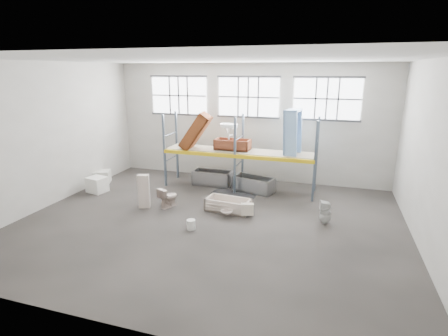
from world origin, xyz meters
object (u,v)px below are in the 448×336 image
at_px(steel_tub_left, 213,178).
at_px(rust_tub_flat, 233,144).
at_px(steel_tub_right, 254,184).
at_px(bathtub_beige, 228,205).
at_px(toilet_white, 325,212).
at_px(blue_tub_upright, 293,133).
at_px(cistern_tall, 144,191).
at_px(bucket, 191,225).
at_px(carton_near, 97,185).
at_px(toilet_beige, 168,197).

xyz_separation_m(steel_tub_left, rust_tub_flat, (0.91, -0.12, 1.52)).
bearing_deg(rust_tub_flat, steel_tub_right, -13.13).
bearing_deg(bathtub_beige, rust_tub_flat, 108.88).
xyz_separation_m(toilet_white, blue_tub_upright, (-1.43, 2.58, 2.01)).
height_order(bathtub_beige, steel_tub_left, steel_tub_left).
distance_m(cistern_tall, blue_tub_upright, 5.89).
distance_m(steel_tub_right, rust_tub_flat, 1.82).
xyz_separation_m(bathtub_beige, blue_tub_upright, (1.80, 2.47, 2.17)).
distance_m(toilet_white, bucket, 4.22).
xyz_separation_m(toilet_white, carton_near, (-8.78, 0.45, -0.08)).
relative_size(bathtub_beige, cistern_tall, 1.26).
xyz_separation_m(cistern_tall, rust_tub_flat, (2.35, 3.06, 1.22)).
distance_m(cistern_tall, toilet_white, 6.17).
bearing_deg(toilet_white, rust_tub_flat, -137.28).
distance_m(rust_tub_flat, bucket, 4.56).
bearing_deg(carton_near, bathtub_beige, -3.42).
relative_size(bathtub_beige, steel_tub_left, 0.93).
xyz_separation_m(bucket, carton_near, (-4.90, 2.08, 0.15)).
bearing_deg(bathtub_beige, cistern_tall, -163.11).
distance_m(toilet_beige, steel_tub_left, 2.96).
height_order(cistern_tall, toilet_white, cistern_tall).
bearing_deg(steel_tub_right, cistern_tall, -139.38).
height_order(blue_tub_upright, bucket, blue_tub_upright).
bearing_deg(toilet_white, bucket, -79.93).
height_order(cistern_tall, carton_near, cistern_tall).
xyz_separation_m(bathtub_beige, steel_tub_left, (-1.48, 2.62, 0.08)).
xyz_separation_m(steel_tub_right, carton_near, (-5.95, -1.94, 0.01)).
relative_size(toilet_white, carton_near, 1.10).
height_order(toilet_white, bucket, toilet_white).
bearing_deg(steel_tub_right, blue_tub_upright, 7.72).
xyz_separation_m(steel_tub_right, rust_tub_flat, (-0.96, 0.22, 1.53)).
height_order(steel_tub_left, carton_near, carton_near).
relative_size(bathtub_beige, toilet_beige, 2.07).
height_order(toilet_white, blue_tub_upright, blue_tub_upright).
bearing_deg(steel_tub_left, toilet_beige, -102.98).
relative_size(blue_tub_upright, bucket, 5.78).
distance_m(blue_tub_upright, bucket, 5.37).
distance_m(cistern_tall, bucket, 2.59).
bearing_deg(cistern_tall, blue_tub_upright, 12.03).
relative_size(steel_tub_right, carton_near, 2.27).
bearing_deg(blue_tub_upright, carton_near, -163.81).
xyz_separation_m(steel_tub_right, blue_tub_upright, (1.41, 0.19, 2.10)).
height_order(toilet_white, rust_tub_flat, rust_tub_flat).
xyz_separation_m(bathtub_beige, cistern_tall, (-2.92, -0.56, 0.38)).
bearing_deg(steel_tub_right, bathtub_beige, -99.62).
distance_m(bathtub_beige, steel_tub_right, 2.31).
xyz_separation_m(rust_tub_flat, blue_tub_upright, (2.37, -0.03, 0.57)).
distance_m(cistern_tall, carton_near, 2.80).
distance_m(toilet_white, carton_near, 8.80).
xyz_separation_m(cistern_tall, carton_near, (-2.64, 0.89, -0.30)).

